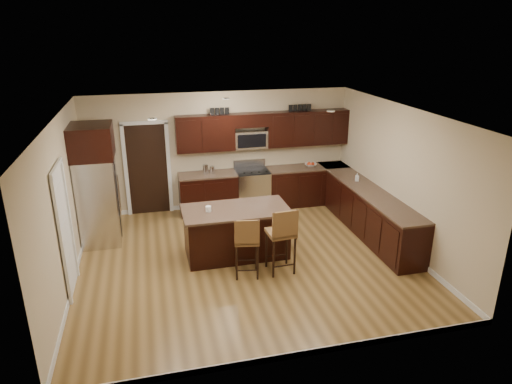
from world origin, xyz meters
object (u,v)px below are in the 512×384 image
object	(u,v)px
stool_mid	(247,240)
refrigerator	(97,184)
range	(252,189)
stool_right	(282,233)
island	(236,233)

from	to	relation	value
stool_mid	refrigerator	distance (m)	3.26
range	stool_right	bearing A→B (deg)	-93.58
stool_mid	stool_right	xyz separation A→B (m)	(0.62, -0.01, 0.06)
range	refrigerator	size ratio (longest dim) A/B	0.47
island	refrigerator	distance (m)	2.86
island	stool_mid	distance (m)	0.88
range	refrigerator	distance (m)	3.53
range	stool_mid	size ratio (longest dim) A/B	1.01
island	refrigerator	bearing A→B (deg)	153.76
refrigerator	stool_mid	bearing A→B (deg)	-39.23
range	island	distance (m)	2.34
range	stool_mid	distance (m)	3.15
stool_right	stool_mid	bearing A→B (deg)	176.04
island	stool_mid	world-z (taller)	stool_mid
island	refrigerator	xyz separation A→B (m)	(-2.48, 1.19, 0.78)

